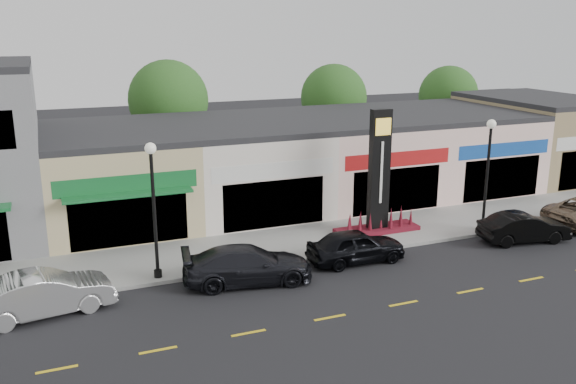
% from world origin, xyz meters
% --- Properties ---
extents(ground, '(120.00, 120.00, 0.00)m').
position_xyz_m(ground, '(0.00, 0.00, 0.00)').
color(ground, black).
rests_on(ground, ground).
extents(sidewalk, '(52.00, 4.30, 0.15)m').
position_xyz_m(sidewalk, '(0.00, 4.35, 0.07)').
color(sidewalk, gray).
rests_on(sidewalk, ground).
extents(curb, '(52.00, 0.20, 0.15)m').
position_xyz_m(curb, '(0.00, 2.10, 0.07)').
color(curb, gray).
rests_on(curb, ground).
extents(shop_beige, '(7.00, 10.85, 4.80)m').
position_xyz_m(shop_beige, '(-8.50, 11.46, 2.40)').
color(shop_beige, '#CCBA82').
rests_on(shop_beige, ground).
extents(shop_cream, '(7.00, 10.01, 4.80)m').
position_xyz_m(shop_cream, '(-1.50, 11.47, 2.40)').
color(shop_cream, beige).
rests_on(shop_cream, ground).
extents(shop_pink_w, '(7.00, 10.01, 4.80)m').
position_xyz_m(shop_pink_w, '(5.50, 11.47, 2.40)').
color(shop_pink_w, beige).
rests_on(shop_pink_w, ground).
extents(shop_pink_e, '(7.00, 10.01, 4.80)m').
position_xyz_m(shop_pink_e, '(12.50, 11.47, 2.40)').
color(shop_pink_e, beige).
rests_on(shop_pink_e, ground).
extents(shop_tan, '(7.00, 10.01, 5.30)m').
position_xyz_m(shop_tan, '(19.50, 11.48, 2.65)').
color(shop_tan, '#8B7751').
rests_on(shop_tan, ground).
extents(tree_rear_west, '(5.20, 5.20, 7.83)m').
position_xyz_m(tree_rear_west, '(-4.00, 19.50, 5.22)').
color(tree_rear_west, '#382619').
rests_on(tree_rear_west, ground).
extents(tree_rear_mid, '(4.80, 4.80, 7.29)m').
position_xyz_m(tree_rear_mid, '(8.00, 19.50, 4.88)').
color(tree_rear_mid, '#382619').
rests_on(tree_rear_mid, ground).
extents(tree_rear_east, '(4.60, 4.60, 6.94)m').
position_xyz_m(tree_rear_east, '(18.00, 19.50, 4.63)').
color(tree_rear_east, '#382619').
rests_on(tree_rear_east, ground).
extents(lamp_west_near, '(0.44, 0.44, 5.47)m').
position_xyz_m(lamp_west_near, '(-8.00, 2.50, 3.48)').
color(lamp_west_near, black).
rests_on(lamp_west_near, sidewalk).
extents(lamp_east_near, '(0.44, 0.44, 5.47)m').
position_xyz_m(lamp_east_near, '(8.00, 2.50, 3.48)').
color(lamp_east_near, black).
rests_on(lamp_east_near, sidewalk).
extents(pylon_sign, '(4.20, 1.30, 6.00)m').
position_xyz_m(pylon_sign, '(3.00, 4.20, 2.27)').
color(pylon_sign, '#590F18').
rests_on(pylon_sign, sidewalk).
extents(car_white_van, '(2.37, 4.93, 1.56)m').
position_xyz_m(car_white_van, '(-12.22, 1.00, 0.78)').
color(car_white_van, silver).
rests_on(car_white_van, ground).
extents(car_dark_sedan, '(2.90, 5.41, 1.49)m').
position_xyz_m(car_dark_sedan, '(-4.71, 0.98, 0.75)').
color(car_dark_sedan, black).
rests_on(car_dark_sedan, ground).
extents(car_black_sedan, '(1.78, 4.30, 1.46)m').
position_xyz_m(car_black_sedan, '(0.30, 1.33, 0.73)').
color(car_black_sedan, black).
rests_on(car_black_sedan, ground).
extents(car_black_conv, '(2.15, 4.41, 1.39)m').
position_xyz_m(car_black_conv, '(8.89, 0.67, 0.70)').
color(car_black_conv, black).
rests_on(car_black_conv, ground).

